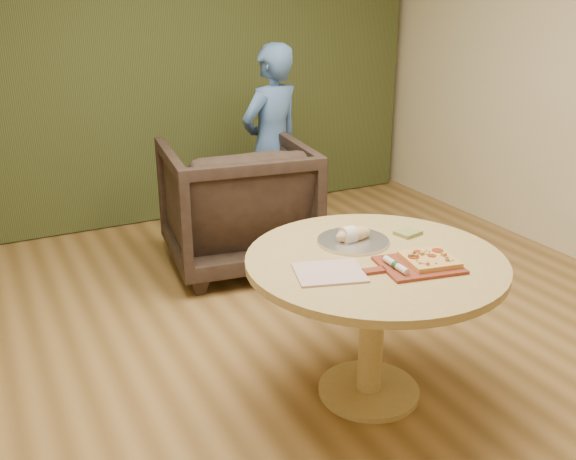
# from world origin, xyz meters

# --- Properties ---
(room_shell) EXTENTS (5.04, 6.04, 2.84)m
(room_shell) POSITION_xyz_m (0.00, 0.00, 1.40)
(room_shell) COLOR olive
(room_shell) RESTS_ON ground
(curtain) EXTENTS (4.80, 0.14, 2.78)m
(curtain) POSITION_xyz_m (0.00, 2.90, 1.40)
(curtain) COLOR #2C3518
(curtain) RESTS_ON ground
(pedestal_table) EXTENTS (1.23, 1.23, 0.75)m
(pedestal_table) POSITION_xyz_m (0.13, -0.17, 0.61)
(pedestal_table) COLOR tan
(pedestal_table) RESTS_ON ground
(pizza_paddle) EXTENTS (0.47, 0.34, 0.01)m
(pizza_paddle) POSITION_xyz_m (0.24, -0.35, 0.76)
(pizza_paddle) COLOR maroon
(pizza_paddle) RESTS_ON pedestal_table
(flatbread_pizza) EXTENTS (0.26, 0.26, 0.04)m
(flatbread_pizza) POSITION_xyz_m (0.30, -0.35, 0.78)
(flatbread_pizza) COLOR #E4AC58
(flatbread_pizza) RESTS_ON pizza_paddle
(cutlery_roll) EXTENTS (0.04, 0.20, 0.03)m
(cutlery_roll) POSITION_xyz_m (0.12, -0.34, 0.78)
(cutlery_roll) COLOR beige
(cutlery_roll) RESTS_ON pizza_paddle
(newspaper) EXTENTS (0.36, 0.33, 0.01)m
(newspaper) POSITION_xyz_m (-0.15, -0.23, 0.76)
(newspaper) COLOR white
(newspaper) RESTS_ON pedestal_table
(serving_tray) EXTENTS (0.36, 0.36, 0.02)m
(serving_tray) POSITION_xyz_m (0.14, 0.03, 0.76)
(serving_tray) COLOR silver
(serving_tray) RESTS_ON pedestal_table
(bread_roll) EXTENTS (0.19, 0.09, 0.09)m
(bread_roll) POSITION_xyz_m (0.13, 0.03, 0.79)
(bread_roll) COLOR tan
(bread_roll) RESTS_ON serving_tray
(green_packet) EXTENTS (0.14, 0.12, 0.02)m
(green_packet) POSITION_xyz_m (0.45, -0.00, 0.76)
(green_packet) COLOR #5F6A30
(green_packet) RESTS_ON pedestal_table
(armchair) EXTENTS (1.11, 1.05, 1.02)m
(armchair) POSITION_xyz_m (0.18, 1.64, 0.51)
(armchair) COLOR black
(armchair) RESTS_ON ground
(person_standing) EXTENTS (0.66, 0.53, 1.56)m
(person_standing) POSITION_xyz_m (0.63, 1.97, 0.78)
(person_standing) COLOR #3B5D92
(person_standing) RESTS_ON ground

